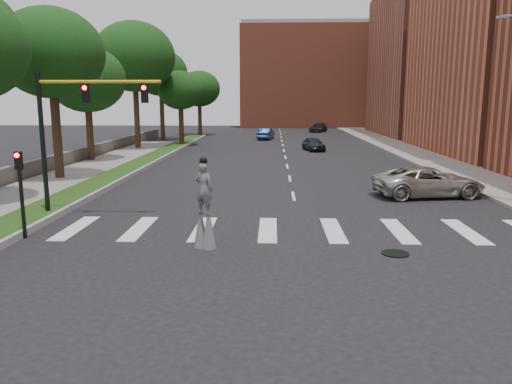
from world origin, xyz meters
name	(u,v)px	position (x,y,z in m)	size (l,w,h in m)	color
ground_plane	(302,237)	(0.00, 0.00, 0.00)	(160.00, 160.00, 0.00)	black
grass_median	(139,164)	(-11.50, 20.00, 0.12)	(2.00, 60.00, 0.25)	#1B3C11
median_curb	(152,164)	(-10.45, 20.00, 0.14)	(0.20, 60.00, 0.28)	gray
sidewalk_left	(42,186)	(-14.50, 10.00, 0.09)	(4.00, 60.00, 0.18)	slate
sidewalk_right	(431,158)	(12.50, 25.00, 0.09)	(5.00, 90.00, 0.18)	slate
stone_wall	(79,155)	(-17.00, 22.00, 0.55)	(0.50, 56.00, 1.10)	#514C46
manhole	(395,253)	(3.00, -2.00, 0.02)	(0.90, 0.90, 0.04)	black
building_far	(440,63)	(22.00, 54.00, 10.00)	(16.00, 22.00, 20.00)	brown
building_backdrop	(311,78)	(6.00, 78.00, 9.00)	(26.00, 14.00, 18.00)	#AE5336
traffic_signal	(69,121)	(-9.78, 3.00, 4.15)	(5.30, 0.23, 6.20)	black
secondary_signal	(21,187)	(-10.30, -0.50, 1.95)	(0.25, 0.21, 3.23)	black
stilt_performer	(204,211)	(-3.44, -1.48, 1.29)	(0.81, 0.67, 3.18)	black
suv_crossing	(429,182)	(7.13, 8.14, 0.79)	(2.63, 5.71, 1.59)	#BAB8B0
car_near	(314,144)	(2.96, 31.92, 0.67)	(1.58, 3.92, 1.34)	black
car_mid	(266,134)	(-2.03, 45.79, 0.71)	(1.51, 4.34, 1.43)	navy
car_far	(318,128)	(6.00, 60.86, 0.68)	(1.91, 4.69, 1.36)	black
tree_2	(51,54)	(-14.70, 12.90, 7.82)	(6.47, 6.47, 10.61)	black
tree_3	(87,80)	(-16.07, 22.31, 6.62)	(6.18, 6.18, 9.28)	black
tree_4	(134,57)	(-14.98, 32.71, 9.23)	(8.15, 8.15, 12.72)	black
tree_5	(161,73)	(-15.01, 44.55, 8.24)	(6.65, 6.65, 11.11)	black
tree_6	(180,91)	(-11.23, 36.96, 5.99)	(4.94, 4.94, 8.15)	black
tree_7	(199,89)	(-11.55, 53.37, 6.50)	(5.91, 5.91, 9.05)	black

